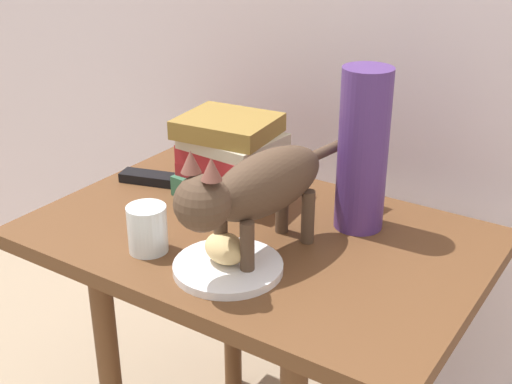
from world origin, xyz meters
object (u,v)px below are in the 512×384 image
(cat, at_px, (256,188))
(green_vase, at_px, (363,150))
(candle_jar, at_px, (148,231))
(tv_remote, at_px, (154,178))
(book_stack, at_px, (229,155))
(bread_roll, at_px, (225,248))
(side_table, at_px, (256,272))
(plate, at_px, (228,267))

(cat, bearing_deg, green_vase, 65.75)
(candle_jar, xyz_separation_m, tv_remote, (-0.19, 0.23, -0.03))
(book_stack, relative_size, tv_remote, 1.35)
(book_stack, bearing_deg, cat, -45.08)
(tv_remote, bearing_deg, bread_roll, -47.97)
(side_table, xyz_separation_m, tv_remote, (-0.31, 0.07, 0.10))
(candle_jar, bearing_deg, cat, 25.35)
(plate, bearing_deg, green_vase, 68.02)
(side_table, height_order, bread_roll, bread_roll)
(side_table, bearing_deg, book_stack, 141.45)
(plate, xyz_separation_m, bread_roll, (-0.01, 0.00, 0.03))
(green_vase, bearing_deg, side_table, -139.85)
(bread_roll, height_order, book_stack, book_stack)
(plate, height_order, book_stack, book_stack)
(plate, bearing_deg, bread_roll, 158.95)
(bread_roll, xyz_separation_m, green_vase, (0.12, 0.27, 0.11))
(book_stack, bearing_deg, tv_remote, -166.27)
(plate, bearing_deg, candle_jar, -172.73)
(plate, bearing_deg, tv_remote, 148.61)
(side_table, xyz_separation_m, candle_jar, (-0.12, -0.16, 0.13))
(cat, bearing_deg, candle_jar, -154.65)
(side_table, height_order, cat, cat)
(candle_jar, bearing_deg, plate, 7.27)
(cat, bearing_deg, plate, -103.78)
(plate, distance_m, cat, 0.14)
(side_table, distance_m, book_stack, 0.25)
(side_table, relative_size, cat, 1.75)
(book_stack, bearing_deg, candle_jar, -86.14)
(green_vase, bearing_deg, candle_jar, -132.58)
(side_table, relative_size, book_stack, 4.11)
(bread_roll, bearing_deg, cat, 68.88)
(book_stack, distance_m, candle_jar, 0.28)
(plate, distance_m, green_vase, 0.33)
(side_table, bearing_deg, bread_roll, -77.31)
(green_vase, bearing_deg, cat, -114.25)
(tv_remote, bearing_deg, candle_jar, -67.13)
(green_vase, height_order, tv_remote, green_vase)
(side_table, xyz_separation_m, plate, (0.04, -0.14, 0.10))
(plate, xyz_separation_m, candle_jar, (-0.16, -0.02, 0.03))
(plate, relative_size, tv_remote, 1.23)
(side_table, bearing_deg, plate, -74.73)
(bread_roll, bearing_deg, candle_jar, -171.27)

